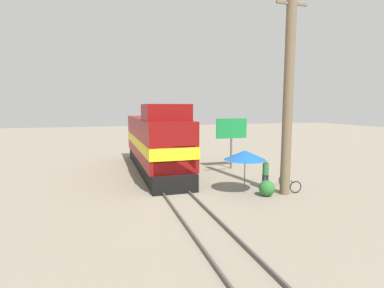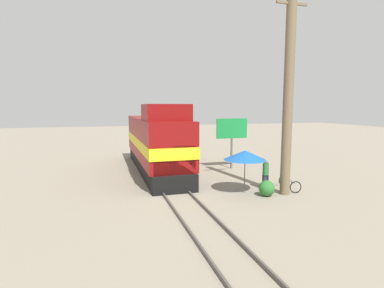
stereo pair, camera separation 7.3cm
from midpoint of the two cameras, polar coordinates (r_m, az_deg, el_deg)
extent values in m
plane|color=gray|center=(17.26, -3.40, -9.00)|extent=(120.00, 120.00, 0.00)
cube|color=#4C4742|center=(17.10, -5.77, -8.92)|extent=(0.08, 34.34, 0.15)
cube|color=#4C4742|center=(17.41, -1.08, -8.59)|extent=(0.08, 34.34, 0.15)
cube|color=black|center=(22.85, -6.85, -3.73)|extent=(2.60, 13.24, 1.02)
cube|color=maroon|center=(22.56, -6.93, 1.21)|extent=(2.82, 12.71, 2.94)
cube|color=yellow|center=(22.60, -6.91, 0.47)|extent=(2.86, 12.84, 0.70)
cube|color=yellow|center=(17.37, -3.86, -2.71)|extent=(2.40, 1.85, 1.62)
cube|color=maroon|center=(18.55, -4.93, 6.05)|extent=(2.65, 2.91, 0.99)
cylinder|color=#726047|center=(16.88, 18.02, 9.88)|extent=(0.53, 0.53, 11.41)
cube|color=#726047|center=(17.66, 18.61, 24.06)|extent=(1.80, 0.12, 0.12)
cylinder|color=#4C4C4C|center=(17.01, 10.12, -5.41)|extent=(0.05, 0.05, 2.26)
cone|color=#1959B2|center=(16.83, 10.20, -2.10)|extent=(2.36, 2.36, 0.53)
cube|color=#595959|center=(23.46, 7.62, -1.79)|extent=(0.12, 0.12, 2.36)
cube|color=#198C3F|center=(23.24, 7.70, 2.96)|extent=(2.53, 0.08, 1.53)
sphere|color=#2D722D|center=(16.77, 14.17, -8.18)|extent=(0.86, 0.86, 0.86)
cube|color=#2D3347|center=(18.08, 13.88, -7.05)|extent=(0.30, 0.20, 0.86)
cylinder|color=#337F3F|center=(17.91, 13.96, -4.66)|extent=(0.34, 0.34, 0.68)
sphere|color=tan|center=(17.82, 14.00, -3.20)|extent=(0.25, 0.25, 0.25)
torus|color=black|center=(17.79, 19.24, -7.77)|extent=(0.68, 0.17, 0.68)
torus|color=black|center=(19.15, 17.25, -6.64)|extent=(0.68, 0.17, 0.68)
cube|color=slate|center=(18.42, 18.23, -6.60)|extent=(0.27, 1.30, 0.04)
cylinder|color=slate|center=(18.20, 18.57, -7.03)|extent=(0.04, 0.04, 0.28)
camera|label=1|loc=(0.04, -89.88, 0.02)|focal=28.00mm
camera|label=2|loc=(0.04, 90.12, -0.02)|focal=28.00mm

